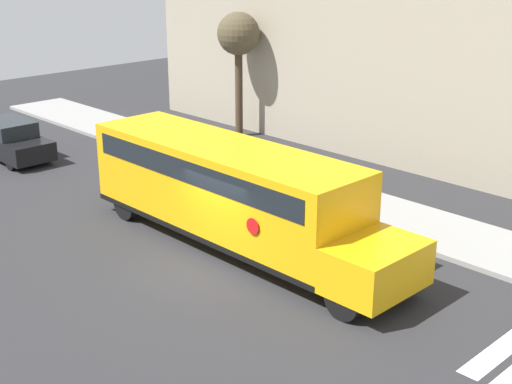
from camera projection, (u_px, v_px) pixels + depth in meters
ground_plane at (209, 267)px, 19.54m from camera, size 60.00×60.00×0.00m
sidewalk_strip at (357, 206)px, 23.79m from camera, size 44.00×3.00×0.15m
building_backdrop at (471, 53)px, 26.58m from camera, size 32.00×4.00×8.98m
school_bus at (231, 189)px, 20.45m from camera, size 11.06×2.57×2.96m
parked_car at (11, 140)px, 28.95m from camera, size 4.21×1.74×1.56m
tree_near_sidewalk at (238, 38)px, 31.05m from camera, size 1.87×1.87×5.54m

